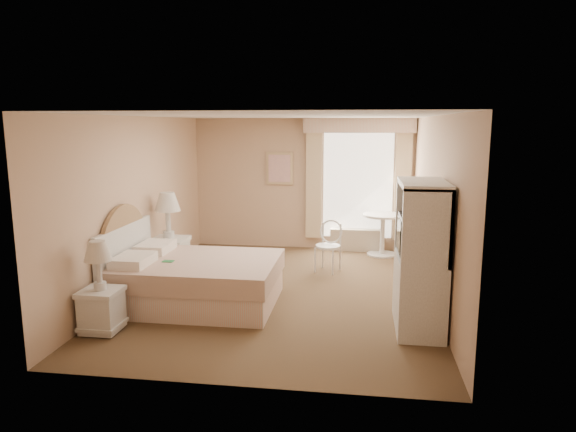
# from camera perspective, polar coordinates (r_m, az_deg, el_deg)

# --- Properties ---
(room) EXTENTS (4.21, 5.51, 2.51)m
(room) POSITION_cam_1_polar(r_m,az_deg,el_deg) (7.20, -0.76, 1.08)
(room) COLOR brown
(room) RESTS_ON ground
(window) EXTENTS (2.05, 0.22, 2.51)m
(window) POSITION_cam_1_polar(r_m,az_deg,el_deg) (9.74, 7.78, 3.90)
(window) COLOR white
(window) RESTS_ON room
(framed_art) EXTENTS (0.52, 0.04, 0.62)m
(framed_art) POSITION_cam_1_polar(r_m,az_deg,el_deg) (9.90, -0.95, 5.31)
(framed_art) COLOR tan
(framed_art) RESTS_ON room
(bed) EXTENTS (2.11, 1.61, 1.43)m
(bed) POSITION_cam_1_polar(r_m,az_deg,el_deg) (7.05, -10.67, -6.84)
(bed) COLOR #DFA991
(bed) RESTS_ON room
(nightstand_near) EXTENTS (0.44, 0.44, 1.07)m
(nightstand_near) POSITION_cam_1_polar(r_m,az_deg,el_deg) (6.36, -20.07, -8.62)
(nightstand_near) COLOR white
(nightstand_near) RESTS_ON room
(nightstand_far) EXTENTS (0.55, 0.55, 1.33)m
(nightstand_far) POSITION_cam_1_polar(r_m,az_deg,el_deg) (8.23, -13.07, -3.33)
(nightstand_far) COLOR white
(nightstand_far) RESTS_ON room
(round_table) EXTENTS (0.73, 0.73, 0.77)m
(round_table) POSITION_cam_1_polar(r_m,az_deg,el_deg) (9.56, 10.47, -1.30)
(round_table) COLOR silver
(round_table) RESTS_ON room
(cafe_chair) EXTENTS (0.51, 0.51, 0.84)m
(cafe_chair) POSITION_cam_1_polar(r_m,az_deg,el_deg) (8.44, 4.60, -2.87)
(cafe_chair) COLOR silver
(cafe_chair) RESTS_ON room
(armoire) EXTENTS (0.53, 1.05, 1.75)m
(armoire) POSITION_cam_1_polar(r_m,az_deg,el_deg) (6.21, 14.50, -5.67)
(armoire) COLOR white
(armoire) RESTS_ON room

